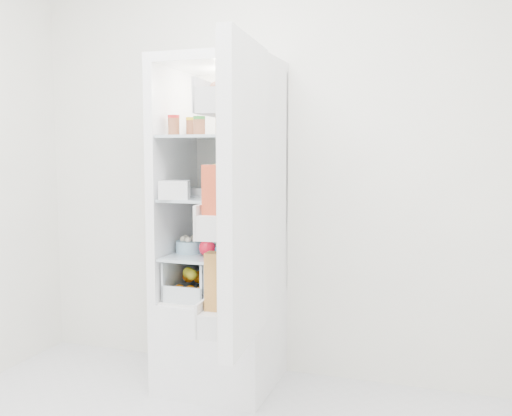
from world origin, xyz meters
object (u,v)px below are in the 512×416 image
(red_cabbage, at_px, (233,240))
(fridge_door, at_px, (239,200))
(refrigerator, at_px, (224,266))
(mushroom_bowl, at_px, (189,247))

(red_cabbage, distance_m, fridge_door, 0.70)
(red_cabbage, relative_size, fridge_door, 0.12)
(refrigerator, xyz_separation_m, red_cabbage, (0.07, -0.04, 0.16))
(refrigerator, height_order, red_cabbage, refrigerator)
(red_cabbage, relative_size, mushroom_bowl, 1.07)
(red_cabbage, bearing_deg, fridge_door, -66.86)
(refrigerator, distance_m, fridge_door, 0.83)
(red_cabbage, xyz_separation_m, fridge_door, (0.25, -0.59, 0.27))
(red_cabbage, height_order, fridge_door, fridge_door)
(refrigerator, height_order, mushroom_bowl, refrigerator)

